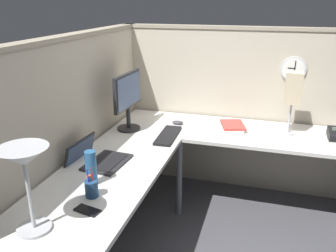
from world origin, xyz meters
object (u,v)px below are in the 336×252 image
(keyboard, at_px, (168,135))
(computer_mouse, at_px, (178,122))
(book_stack, at_px, (232,127))
(desk_lamp_paper, at_px, (293,90))
(pen_cup, at_px, (92,188))
(laptop, at_px, (95,158))
(desk_lamp_dome, at_px, (24,164))
(monitor, at_px, (128,97))
(thermos_flask, at_px, (91,168))
(cell_phone, at_px, (87,210))
(wall_clock, at_px, (293,69))

(keyboard, bearing_deg, computer_mouse, -2.01)
(book_stack, relative_size, desk_lamp_paper, 0.60)
(pen_cup, relative_size, book_stack, 0.56)
(computer_mouse, bearing_deg, laptop, 158.41)
(book_stack, bearing_deg, desk_lamp_dome, 155.78)
(keyboard, height_order, book_stack, book_stack)
(monitor, distance_m, desk_lamp_paper, 1.37)
(monitor, height_order, computer_mouse, monitor)
(thermos_flask, bearing_deg, keyboard, -14.39)
(cell_phone, bearing_deg, wall_clock, -18.55)
(desk_lamp_dome, distance_m, cell_phone, 0.45)
(desk_lamp_dome, relative_size, desk_lamp_paper, 0.84)
(keyboard, xyz_separation_m, cell_phone, (-1.17, 0.11, -0.01))
(desk_lamp_paper, distance_m, wall_clock, 0.33)
(desk_lamp_dome, height_order, wall_clock, wall_clock)
(monitor, relative_size, computer_mouse, 4.81)
(computer_mouse, bearing_deg, pen_cup, 173.19)
(laptop, relative_size, keyboard, 0.94)
(laptop, xyz_separation_m, computer_mouse, (0.91, -0.36, -0.01))
(pen_cup, distance_m, desk_lamp_paper, 1.81)
(book_stack, bearing_deg, keyboard, 124.62)
(pen_cup, bearing_deg, cell_phone, -161.72)
(thermos_flask, bearing_deg, laptop, 24.05)
(monitor, bearing_deg, book_stack, -72.91)
(cell_phone, xyz_separation_m, wall_clock, (1.83, -1.07, 0.49))
(laptop, relative_size, computer_mouse, 3.90)
(laptop, xyz_separation_m, wall_clock, (1.25, -1.32, 0.47))
(laptop, distance_m, keyboard, 0.70)
(thermos_flask, relative_size, wall_clock, 1.00)
(thermos_flask, bearing_deg, computer_mouse, -10.69)
(wall_clock, bearing_deg, keyboard, 124.42)
(book_stack, bearing_deg, laptop, 137.62)
(thermos_flask, distance_m, desk_lamp_paper, 1.74)
(monitor, distance_m, laptop, 0.72)
(desk_lamp_paper, bearing_deg, laptop, 125.64)
(computer_mouse, bearing_deg, monitor, 123.27)
(cell_phone, height_order, book_stack, book_stack)
(keyboard, distance_m, computer_mouse, 0.32)
(desk_lamp_dome, relative_size, book_stack, 1.39)
(keyboard, height_order, wall_clock, wall_clock)
(desk_lamp_dome, height_order, pen_cup, desk_lamp_dome)
(pen_cup, distance_m, wall_clock, 2.07)
(keyboard, xyz_separation_m, pen_cup, (-1.02, 0.16, 0.04))
(book_stack, xyz_separation_m, wall_clock, (0.32, -0.47, 0.48))
(desk_lamp_dome, relative_size, cell_phone, 3.09)
(monitor, relative_size, pen_cup, 2.78)
(desk_lamp_dome, xyz_separation_m, wall_clock, (2.05, -1.25, 0.13))
(laptop, relative_size, desk_lamp_dome, 0.91)
(cell_phone, height_order, desk_lamp_paper, desk_lamp_paper)
(desk_lamp_paper, bearing_deg, thermos_flask, 136.31)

